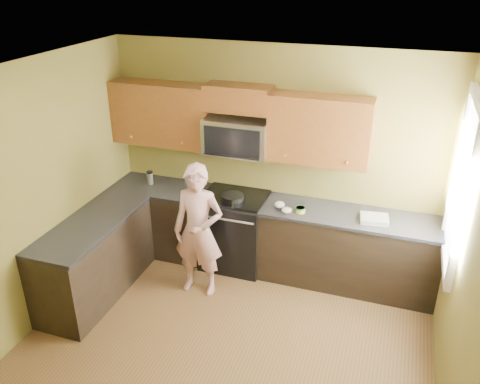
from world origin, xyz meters
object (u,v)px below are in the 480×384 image
at_px(stove, 234,230).
at_px(woman, 198,231).
at_px(frying_pan, 232,199).
at_px(travel_mug, 151,184).
at_px(microwave, 238,153).
at_px(butter_tub, 300,212).

distance_m(stove, woman, 0.75).
height_order(stove, frying_pan, frying_pan).
bearing_deg(woman, travel_mug, 141.06).
xyz_separation_m(woman, frying_pan, (0.21, 0.55, 0.17)).
bearing_deg(woman, microwave, 72.97).
bearing_deg(woman, stove, 70.40).
height_order(stove, microwave, microwave).
bearing_deg(stove, woman, -106.70).
distance_m(stove, microwave, 0.98).
bearing_deg(travel_mug, butter_tub, -4.31).
relative_size(frying_pan, butter_tub, 4.28).
bearing_deg(microwave, butter_tub, -15.49).
bearing_deg(stove, frying_pan, -82.99).
bearing_deg(butter_tub, travel_mug, 175.69).
relative_size(stove, butter_tub, 8.69).
bearing_deg(travel_mug, stove, -2.16).
xyz_separation_m(frying_pan, butter_tub, (0.82, -0.01, -0.03)).
bearing_deg(butter_tub, microwave, 164.51).
bearing_deg(travel_mug, woman, -36.03).
xyz_separation_m(microwave, frying_pan, (0.01, -0.22, -0.50)).
bearing_deg(butter_tub, woman, -152.11).
height_order(frying_pan, butter_tub, frying_pan).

